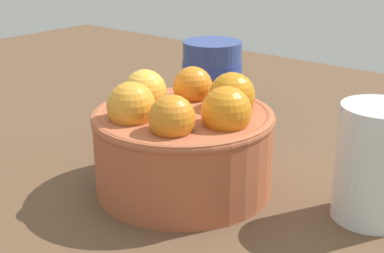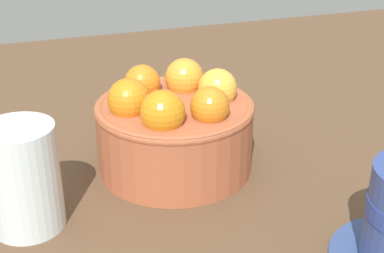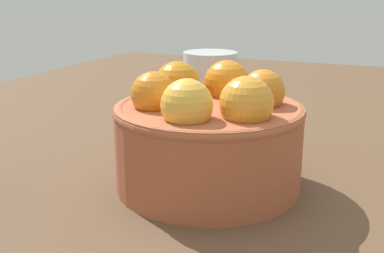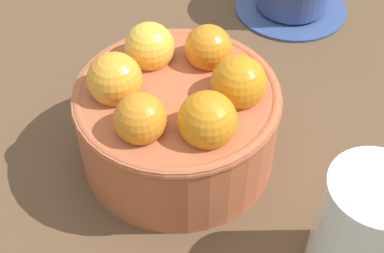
% 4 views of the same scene
% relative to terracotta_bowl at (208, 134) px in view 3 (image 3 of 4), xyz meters
% --- Properties ---
extents(ground_plane, '(1.47, 1.01, 0.04)m').
position_rel_terracotta_bowl_xyz_m(ground_plane, '(-0.00, -0.00, -0.07)').
color(ground_plane, brown).
extents(terracotta_bowl, '(0.16, 0.16, 0.10)m').
position_rel_terracotta_bowl_xyz_m(terracotta_bowl, '(0.00, 0.00, 0.00)').
color(terracotta_bowl, '#AD5938').
rests_on(terracotta_bowl, ground_plane).
extents(water_glass, '(0.06, 0.06, 0.09)m').
position_rel_terracotta_bowl_xyz_m(water_glass, '(0.15, 0.06, 0.00)').
color(water_glass, silver).
rests_on(water_glass, ground_plane).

